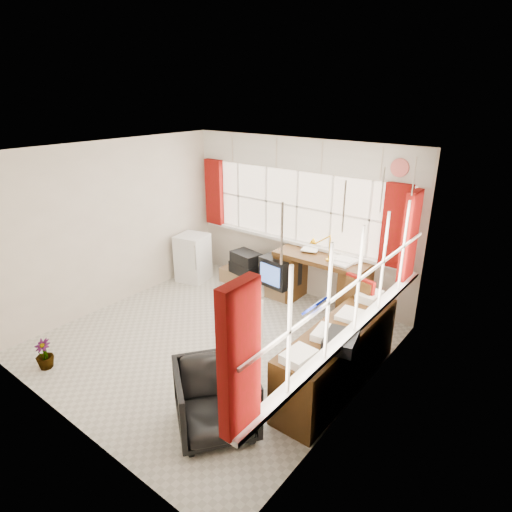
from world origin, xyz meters
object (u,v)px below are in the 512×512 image
at_px(task_chair, 352,314).
at_px(crt_tv, 280,271).
at_px(desk, 323,278).
at_px(office_chair, 216,399).
at_px(desk_lamp, 330,243).
at_px(credenza, 338,355).
at_px(tv_bench, 259,280).
at_px(mini_fridge, 193,258).
at_px(radiator, 248,324).

bearing_deg(task_chair, crt_tv, 156.54).
relative_size(desk, crt_tv, 2.58).
bearing_deg(desk, office_chair, -80.51).
xyz_separation_m(desk_lamp, credenza, (0.95, -1.45, -0.72)).
xyz_separation_m(office_chair, crt_tv, (-1.15, 2.73, 0.13)).
height_order(desk, crt_tv, desk).
bearing_deg(tv_bench, task_chair, -21.30).
xyz_separation_m(desk, mini_fridge, (-2.29, -0.54, -0.05)).
bearing_deg(radiator, task_chair, 27.31).
relative_size(desk_lamp, task_chair, 0.38).
relative_size(office_chair, crt_tv, 1.37).
xyz_separation_m(desk, crt_tv, (-0.66, -0.21, 0.02)).
height_order(desk_lamp, credenza, desk_lamp).
bearing_deg(crt_tv, radiator, -73.34).
bearing_deg(office_chair, task_chair, 25.12).
bearing_deg(crt_tv, task_chair, -23.46).
relative_size(desk, radiator, 2.30).
bearing_deg(crt_tv, credenza, -38.21).
distance_m(task_chair, radiator, 1.37).
xyz_separation_m(desk, desk_lamp, (0.15, -0.15, 0.64)).
height_order(tv_bench, mini_fridge, mini_fridge).
distance_m(crt_tv, mini_fridge, 1.66).
distance_m(desk, radiator, 1.55).
height_order(desk, task_chair, task_chair).
bearing_deg(desk, radiator, -100.18).
relative_size(desk, task_chair, 1.44).
bearing_deg(credenza, radiator, 176.33).
height_order(office_chair, credenza, credenza).
height_order(office_chair, crt_tv, crt_tv).
xyz_separation_m(tv_bench, crt_tv, (0.51, -0.13, 0.36)).
xyz_separation_m(desk_lamp, task_chair, (0.77, -0.75, -0.57)).
bearing_deg(office_chair, desk, 46.40).
relative_size(task_chair, tv_bench, 0.72).
distance_m(radiator, tv_bench, 1.70).
height_order(desk_lamp, task_chair, desk_lamp).
xyz_separation_m(office_chair, credenza, (0.61, 1.34, 0.04)).
xyz_separation_m(tv_bench, mini_fridge, (-1.12, -0.46, 0.29)).
xyz_separation_m(radiator, mini_fridge, (-2.02, 0.97, 0.15)).
distance_m(tv_bench, mini_fridge, 1.24).
height_order(radiator, crt_tv, crt_tv).
xyz_separation_m(task_chair, credenza, (0.18, -0.70, -0.15)).
distance_m(radiator, crt_tv, 1.38).
relative_size(desk_lamp, crt_tv, 0.69).
relative_size(task_chair, office_chair, 1.31).
relative_size(task_chair, mini_fridge, 1.23).
height_order(radiator, tv_bench, radiator).
bearing_deg(desk, mini_fridge, -166.80).
distance_m(tv_bench, crt_tv, 0.64).
height_order(desk, radiator, desk).
height_order(desk, credenza, desk).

